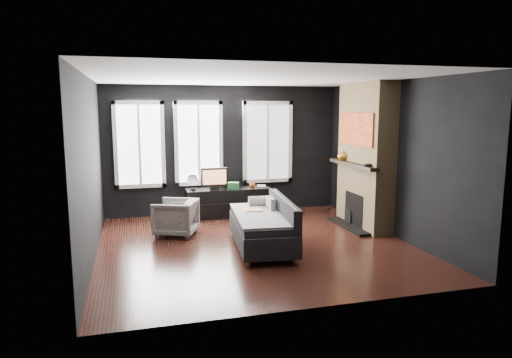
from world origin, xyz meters
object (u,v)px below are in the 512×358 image
object	(u,v)px
sofa	(262,224)
media_console	(228,202)
book	(257,181)
mantel_vase	(342,155)
monitor	(214,177)
mug	(252,185)
armchair	(176,216)

from	to	relation	value
sofa	media_console	bearing A→B (deg)	98.04
sofa	book	size ratio (longest dim) A/B	7.70
media_console	mantel_vase	distance (m)	2.53
book	mantel_vase	size ratio (longest dim) A/B	1.23
monitor	mantel_vase	distance (m)	2.61
monitor	book	bearing A→B (deg)	5.54
sofa	mug	xyz separation A→B (m)	(0.44, 2.27, 0.25)
armchair	mantel_vase	size ratio (longest dim) A/B	3.54
sofa	mug	distance (m)	2.32
mantel_vase	book	bearing A→B (deg)	142.15
monitor	mantel_vase	world-z (taller)	mantel_vase
armchair	book	bearing A→B (deg)	146.28
sofa	mantel_vase	distance (m)	2.52
armchair	mantel_vase	distance (m)	3.40
sofa	armchair	world-z (taller)	sofa
armchair	media_console	xyz separation A→B (m)	(1.19, 1.17, -0.06)
media_console	mantel_vase	xyz separation A→B (m)	(2.06, -1.05, 1.03)
mantel_vase	armchair	bearing A→B (deg)	-177.87
sofa	book	world-z (taller)	book
sofa	monitor	size ratio (longest dim) A/B	3.38
sofa	book	bearing A→B (deg)	82.50
sofa	mug	bearing A→B (deg)	85.09
media_console	book	distance (m)	0.77
armchair	book	size ratio (longest dim) A/B	2.88
sofa	mantel_vase	world-z (taller)	mantel_vase
sofa	mantel_vase	xyz separation A→B (m)	(1.99, 1.24, 0.92)
media_console	mug	distance (m)	0.63
monitor	sofa	bearing A→B (deg)	-80.20
sofa	monitor	xyz separation A→B (m)	(-0.36, 2.27, 0.44)
mug	mantel_vase	distance (m)	1.97
armchair	mug	bearing A→B (deg)	146.41
mug	book	world-z (taller)	book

